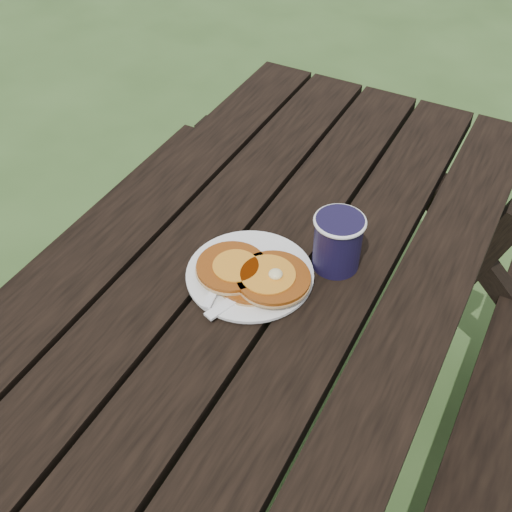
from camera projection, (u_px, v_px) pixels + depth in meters
The scene contains 7 objects.
ground at pixel (233, 509), 1.65m from camera, with size 60.00×60.00×0.00m, color #324E21.
picnic_table at pixel (228, 433), 1.40m from camera, with size 1.36×1.80×0.75m.
plate at pixel (250, 275), 1.21m from camera, with size 0.23×0.23×0.01m, color white.
pancake_stack at pixel (254, 274), 1.18m from camera, with size 0.22×0.14×0.04m.
knife at pixel (245, 292), 1.17m from camera, with size 0.02×0.18×0.01m, color white.
fork at pixel (217, 286), 1.17m from camera, with size 0.03×0.16×0.01m, color white, non-canonical shape.
coffee_cup at pixel (338, 240), 1.19m from camera, with size 0.10×0.10×0.11m.
Camera 1 is at (0.40, -0.63, 1.61)m, focal length 45.00 mm.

